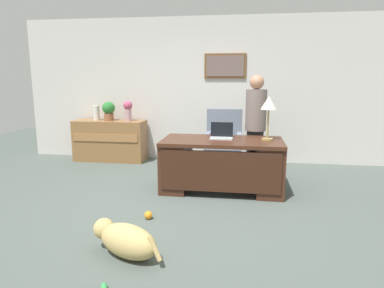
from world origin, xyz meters
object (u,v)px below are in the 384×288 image
(person_standing, at_px, (255,127))
(vase_empty, at_px, (96,113))
(laptop, at_px, (222,134))
(dog_toy_ball, at_px, (148,215))
(potted_plant, at_px, (109,110))
(desk_lamp, at_px, (269,106))
(dog_lying, at_px, (125,240))
(vase_with_flowers, at_px, (128,109))
(desk, at_px, (222,163))
(armchair, at_px, (224,144))
(credenza, at_px, (110,140))

(person_standing, height_order, vase_empty, person_standing)
(laptop, xyz_separation_m, dog_toy_ball, (-0.74, -1.29, -0.74))
(person_standing, distance_m, potted_plant, 2.87)
(desk_lamp, relative_size, potted_plant, 1.69)
(dog_lying, height_order, desk_lamp, desk_lamp)
(person_standing, height_order, dog_toy_ball, person_standing)
(laptop, xyz_separation_m, desk_lamp, (0.64, -0.05, 0.42))
(dog_lying, xyz_separation_m, vase_with_flowers, (-1.14, 3.49, 0.84))
(potted_plant, bearing_deg, person_standing, -17.46)
(desk_lamp, bearing_deg, potted_plant, 153.69)
(vase_empty, bearing_deg, desk, -31.03)
(dog_lying, bearing_deg, dog_toy_ball, 91.31)
(person_standing, relative_size, laptop, 5.09)
(vase_empty, height_order, dog_toy_ball, vase_empty)
(desk, distance_m, laptop, 0.42)
(vase_empty, bearing_deg, desk_lamp, -24.45)
(desk, xyz_separation_m, dog_lying, (-0.74, -1.98, -0.24))
(armchair, height_order, vase_empty, same)
(credenza, relative_size, dog_lying, 1.84)
(desk, distance_m, vase_empty, 2.98)
(laptop, xyz_separation_m, potted_plant, (-2.24, 1.38, 0.19))
(credenza, relative_size, vase_empty, 4.76)
(desk, distance_m, credenza, 2.72)
(armchair, relative_size, vase_empty, 3.74)
(laptop, bearing_deg, vase_with_flowers, 143.49)
(vase_with_flowers, bearing_deg, credenza, -179.79)
(vase_with_flowers, bearing_deg, desk_lamp, -29.69)
(desk_lamp, distance_m, vase_with_flowers, 2.89)
(person_standing, height_order, dog_lying, person_standing)
(desk_lamp, height_order, potted_plant, desk_lamp)
(armchair, bearing_deg, vase_empty, 167.99)
(desk, height_order, vase_with_flowers, vase_with_flowers)
(desk, relative_size, laptop, 5.26)
(potted_plant, bearing_deg, vase_empty, 180.00)
(armchair, xyz_separation_m, laptop, (0.02, -0.85, 0.31))
(desk, xyz_separation_m, dog_toy_ball, (-0.76, -1.15, -0.35))
(vase_with_flowers, xyz_separation_m, potted_plant, (-0.38, 0.00, -0.02))
(desk, relative_size, vase_empty, 5.91)
(armchair, bearing_deg, desk, -87.90)
(dog_lying, distance_m, potted_plant, 3.90)
(armchair, height_order, laptop, armchair)
(desk_lamp, relative_size, vase_empty, 2.13)
(person_standing, bearing_deg, desk, -125.98)
(dog_lying, bearing_deg, laptop, 71.19)
(desk, relative_size, credenza, 1.24)
(person_standing, bearing_deg, credenza, 162.54)
(desk, height_order, credenza, credenza)
(credenza, relative_size, potted_plant, 3.77)
(credenza, relative_size, person_standing, 0.83)
(vase_empty, xyz_separation_m, potted_plant, (0.25, 0.00, 0.06))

